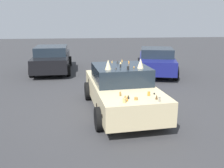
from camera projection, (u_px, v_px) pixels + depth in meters
ground_plane at (121, 110)px, 8.30m from camera, size 60.00×60.00×0.00m
art_car_decorated at (121, 89)px, 8.13m from camera, size 4.50×2.36×1.76m
parked_sedan_near_right at (52, 59)px, 14.11m from camera, size 4.59×2.13×1.43m
parked_sedan_behind_left at (156, 61)px, 13.39m from camera, size 4.36×2.71×1.41m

